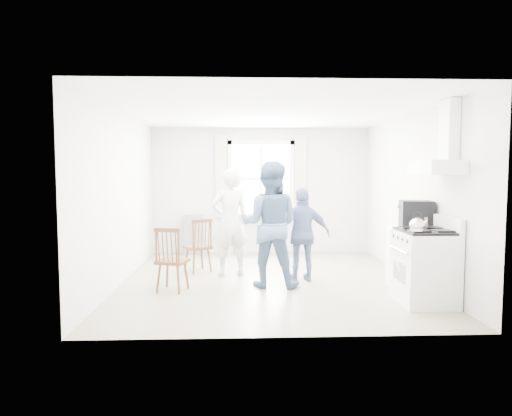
{
  "coord_description": "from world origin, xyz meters",
  "views": [
    {
      "loc": [
        -0.48,
        -7.02,
        1.68
      ],
      "look_at": [
        -0.19,
        0.2,
        1.12
      ],
      "focal_mm": 32.0,
      "sensor_mm": 36.0,
      "label": 1
    }
  ],
  "objects_px": {
    "windsor_chair_b": "(169,253)",
    "person_left": "(230,222)",
    "gas_stove": "(425,266)",
    "windsor_chair_a": "(200,240)",
    "stereo_stack": "(416,214)",
    "low_cabinet": "(410,258)",
    "person_right": "(303,235)",
    "person_mid": "(270,224)"
  },
  "relations": [
    {
      "from": "windsor_chair_a",
      "to": "windsor_chair_b",
      "type": "relative_size",
      "value": 0.99
    },
    {
      "from": "windsor_chair_a",
      "to": "person_left",
      "type": "bearing_deg",
      "value": -23.36
    },
    {
      "from": "windsor_chair_b",
      "to": "person_mid",
      "type": "distance_m",
      "value": 1.5
    },
    {
      "from": "gas_stove",
      "to": "windsor_chair_b",
      "type": "distance_m",
      "value": 3.42
    },
    {
      "from": "stereo_stack",
      "to": "low_cabinet",
      "type": "bearing_deg",
      "value": 122.23
    },
    {
      "from": "windsor_chair_a",
      "to": "low_cabinet",
      "type": "bearing_deg",
      "value": -21.62
    },
    {
      "from": "gas_stove",
      "to": "windsor_chair_b",
      "type": "bearing_deg",
      "value": 168.83
    },
    {
      "from": "windsor_chair_b",
      "to": "person_mid",
      "type": "bearing_deg",
      "value": 12.1
    },
    {
      "from": "windsor_chair_a",
      "to": "windsor_chair_b",
      "type": "height_order",
      "value": "windsor_chair_b"
    },
    {
      "from": "low_cabinet",
      "to": "person_mid",
      "type": "relative_size",
      "value": 0.49
    },
    {
      "from": "stereo_stack",
      "to": "person_left",
      "type": "height_order",
      "value": "person_left"
    },
    {
      "from": "low_cabinet",
      "to": "windsor_chair_a",
      "type": "xyz_separation_m",
      "value": [
        -3.09,
        1.22,
        0.11
      ]
    },
    {
      "from": "person_left",
      "to": "stereo_stack",
      "type": "bearing_deg",
      "value": 140.36
    },
    {
      "from": "stereo_stack",
      "to": "person_right",
      "type": "height_order",
      "value": "person_right"
    },
    {
      "from": "windsor_chair_a",
      "to": "windsor_chair_b",
      "type": "xyz_separation_m",
      "value": [
        -0.33,
        -1.26,
        0.01
      ]
    },
    {
      "from": "windsor_chair_b",
      "to": "person_left",
      "type": "xyz_separation_m",
      "value": [
        0.83,
        1.05,
        0.31
      ]
    },
    {
      "from": "gas_stove",
      "to": "person_right",
      "type": "height_order",
      "value": "person_right"
    },
    {
      "from": "gas_stove",
      "to": "windsor_chair_a",
      "type": "distance_m",
      "value": 3.58
    },
    {
      "from": "gas_stove",
      "to": "person_left",
      "type": "bearing_deg",
      "value": 145.88
    },
    {
      "from": "gas_stove",
      "to": "stereo_stack",
      "type": "xyz_separation_m",
      "value": [
        0.12,
        0.62,
        0.61
      ]
    },
    {
      "from": "gas_stove",
      "to": "stereo_stack",
      "type": "relative_size",
      "value": 2.26
    },
    {
      "from": "windsor_chair_a",
      "to": "person_mid",
      "type": "relative_size",
      "value": 0.5
    },
    {
      "from": "gas_stove",
      "to": "windsor_chair_b",
      "type": "relative_size",
      "value": 1.21
    },
    {
      "from": "gas_stove",
      "to": "windsor_chair_b",
      "type": "height_order",
      "value": "gas_stove"
    },
    {
      "from": "gas_stove",
      "to": "low_cabinet",
      "type": "bearing_deg",
      "value": 84.32
    },
    {
      "from": "stereo_stack",
      "to": "windsor_chair_b",
      "type": "bearing_deg",
      "value": 179.35
    },
    {
      "from": "person_right",
      "to": "windsor_chair_a",
      "type": "bearing_deg",
      "value": -25.23
    },
    {
      "from": "windsor_chair_a",
      "to": "person_mid",
      "type": "distance_m",
      "value": 1.5
    },
    {
      "from": "windsor_chair_b",
      "to": "person_left",
      "type": "height_order",
      "value": "person_left"
    },
    {
      "from": "low_cabinet",
      "to": "person_right",
      "type": "distance_m",
      "value": 1.59
    },
    {
      "from": "low_cabinet",
      "to": "person_right",
      "type": "xyz_separation_m",
      "value": [
        -1.46,
        0.57,
        0.27
      ]
    },
    {
      "from": "low_cabinet",
      "to": "person_left",
      "type": "bearing_deg",
      "value": 158.72
    },
    {
      "from": "stereo_stack",
      "to": "person_left",
      "type": "bearing_deg",
      "value": 157.64
    },
    {
      "from": "person_left",
      "to": "low_cabinet",
      "type": "bearing_deg",
      "value": 141.45
    },
    {
      "from": "stereo_stack",
      "to": "person_right",
      "type": "distance_m",
      "value": 1.68
    },
    {
      "from": "stereo_stack",
      "to": "windsor_chair_a",
      "type": "height_order",
      "value": "stereo_stack"
    },
    {
      "from": "windsor_chair_a",
      "to": "gas_stove",
      "type": "bearing_deg",
      "value": -32.5
    },
    {
      "from": "stereo_stack",
      "to": "windsor_chair_b",
      "type": "distance_m",
      "value": 3.51
    },
    {
      "from": "windsor_chair_a",
      "to": "person_mid",
      "type": "bearing_deg",
      "value": -41.14
    },
    {
      "from": "windsor_chair_b",
      "to": "stereo_stack",
      "type": "bearing_deg",
      "value": -0.65
    },
    {
      "from": "gas_stove",
      "to": "person_right",
      "type": "xyz_separation_m",
      "value": [
        -1.39,
        1.27,
        0.24
      ]
    },
    {
      "from": "windsor_chair_b",
      "to": "person_right",
      "type": "bearing_deg",
      "value": 17.34
    }
  ]
}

